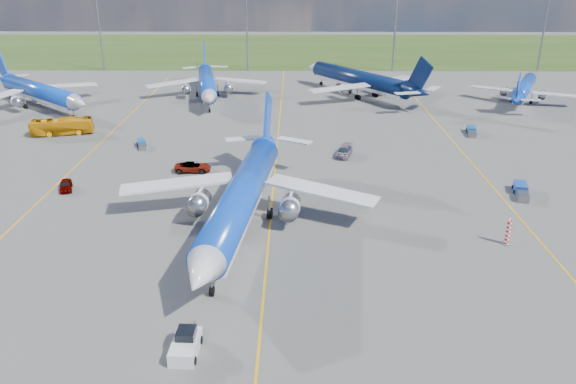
{
  "coord_description": "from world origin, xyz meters",
  "views": [
    {
      "loc": [
        2.72,
        -46.61,
        28.86
      ],
      "look_at": [
        2.11,
        12.98,
        4.0
      ],
      "focal_mm": 35.0,
      "sensor_mm": 36.0,
      "label": 1
    }
  ],
  "objects_px": {
    "bg_jet_n": "(358,96)",
    "bg_jet_nnw": "(208,98)",
    "service_car_b": "(193,167)",
    "service_car_a": "(66,185)",
    "pushback_tug": "(186,345)",
    "service_car_c": "(344,151)",
    "bg_jet_ne": "(522,101)",
    "warning_post": "(508,232)",
    "baggage_tug_c": "(142,144)",
    "apron_bus": "(62,126)",
    "main_airliner": "(243,227)",
    "baggage_tug_w": "(521,191)",
    "baggage_tug_e": "(472,131)",
    "bg_jet_nw": "(43,108)"
  },
  "relations": [
    {
      "from": "warning_post",
      "to": "pushback_tug",
      "type": "xyz_separation_m",
      "value": [
        -31.72,
        -18.54,
        -0.77
      ]
    },
    {
      "from": "pushback_tug",
      "to": "apron_bus",
      "type": "relative_size",
      "value": 0.5
    },
    {
      "from": "bg_jet_n",
      "to": "apron_bus",
      "type": "bearing_deg",
      "value": -5.94
    },
    {
      "from": "bg_jet_ne",
      "to": "service_car_c",
      "type": "xyz_separation_m",
      "value": [
        -42.23,
        -37.69,
        0.74
      ]
    },
    {
      "from": "bg_jet_ne",
      "to": "service_car_c",
      "type": "distance_m",
      "value": 56.61
    },
    {
      "from": "warning_post",
      "to": "apron_bus",
      "type": "xyz_separation_m",
      "value": [
        -64.2,
        40.69,
        -0.01
      ]
    },
    {
      "from": "service_car_a",
      "to": "service_car_b",
      "type": "height_order",
      "value": "service_car_b"
    },
    {
      "from": "bg_jet_nnw",
      "to": "bg_jet_n",
      "type": "xyz_separation_m",
      "value": [
        33.84,
        2.97,
        0.0
      ]
    },
    {
      "from": "warning_post",
      "to": "main_airliner",
      "type": "distance_m",
      "value": 29.42
    },
    {
      "from": "bg_jet_n",
      "to": "bg_jet_ne",
      "type": "xyz_separation_m",
      "value": [
        35.51,
        -4.43,
        0.0
      ]
    },
    {
      "from": "apron_bus",
      "to": "service_car_c",
      "type": "height_order",
      "value": "apron_bus"
    },
    {
      "from": "apron_bus",
      "to": "service_car_b",
      "type": "height_order",
      "value": "apron_bus"
    },
    {
      "from": "bg_jet_n",
      "to": "baggage_tug_c",
      "type": "bearing_deg",
      "value": 8.52
    },
    {
      "from": "bg_jet_nnw",
      "to": "bg_jet_ne",
      "type": "relative_size",
      "value": 1.21
    },
    {
      "from": "main_airliner",
      "to": "apron_bus",
      "type": "distance_m",
      "value": 50.8
    },
    {
      "from": "bg_jet_n",
      "to": "pushback_tug",
      "type": "relative_size",
      "value": 7.75
    },
    {
      "from": "pushback_tug",
      "to": "service_car_c",
      "type": "height_order",
      "value": "pushback_tug"
    },
    {
      "from": "service_car_c",
      "to": "baggage_tug_e",
      "type": "height_order",
      "value": "service_car_c"
    },
    {
      "from": "main_airliner",
      "to": "service_car_c",
      "type": "xyz_separation_m",
      "value": [
        13.81,
        25.5,
        0.74
      ]
    },
    {
      "from": "bg_jet_nnw",
      "to": "baggage_tug_w",
      "type": "xyz_separation_m",
      "value": [
        49.2,
        -54.68,
        0.57
      ]
    },
    {
      "from": "warning_post",
      "to": "apron_bus",
      "type": "relative_size",
      "value": 0.28
    },
    {
      "from": "service_car_c",
      "to": "bg_jet_nw",
      "type": "bearing_deg",
      "value": 169.5
    },
    {
      "from": "service_car_b",
      "to": "baggage_tug_c",
      "type": "height_order",
      "value": "service_car_b"
    },
    {
      "from": "bg_jet_ne",
      "to": "main_airliner",
      "type": "bearing_deg",
      "value": 75.34
    },
    {
      "from": "service_car_a",
      "to": "service_car_b",
      "type": "bearing_deg",
      "value": 5.5
    },
    {
      "from": "baggage_tug_c",
      "to": "baggage_tug_w",
      "type": "bearing_deg",
      "value": -37.21
    },
    {
      "from": "bg_jet_n",
      "to": "service_car_b",
      "type": "bearing_deg",
      "value": 24.25
    },
    {
      "from": "pushback_tug",
      "to": "baggage_tug_e",
      "type": "distance_m",
      "value": 72.38
    },
    {
      "from": "bg_jet_nnw",
      "to": "service_car_c",
      "type": "xyz_separation_m",
      "value": [
        27.11,
        -39.14,
        0.74
      ]
    },
    {
      "from": "bg_jet_nw",
      "to": "apron_bus",
      "type": "distance_m",
      "value": 21.93
    },
    {
      "from": "apron_bus",
      "to": "baggage_tug_c",
      "type": "xyz_separation_m",
      "value": [
        15.78,
        -6.93,
        -1.03
      ]
    },
    {
      "from": "bg_jet_n",
      "to": "bg_jet_nnw",
      "type": "bearing_deg",
      "value": -29.99
    },
    {
      "from": "bg_jet_n",
      "to": "bg_jet_ne",
      "type": "height_order",
      "value": "bg_jet_n"
    },
    {
      "from": "warning_post",
      "to": "service_car_b",
      "type": "relative_size",
      "value": 0.57
    },
    {
      "from": "warning_post",
      "to": "service_car_c",
      "type": "bearing_deg",
      "value": 117.41
    },
    {
      "from": "bg_jet_n",
      "to": "service_car_a",
      "type": "relative_size",
      "value": 10.76
    },
    {
      "from": "bg_jet_nnw",
      "to": "pushback_tug",
      "type": "bearing_deg",
      "value": -92.86
    },
    {
      "from": "service_car_a",
      "to": "service_car_c",
      "type": "distance_m",
      "value": 41.24
    },
    {
      "from": "service_car_a",
      "to": "service_car_b",
      "type": "relative_size",
      "value": 0.74
    },
    {
      "from": "apron_bus",
      "to": "baggage_tug_w",
      "type": "height_order",
      "value": "apron_bus"
    },
    {
      "from": "bg_jet_nnw",
      "to": "apron_bus",
      "type": "xyz_separation_m",
      "value": [
        -21.8,
        -27.95,
        1.49
      ]
    },
    {
      "from": "bg_jet_nnw",
      "to": "apron_bus",
      "type": "height_order",
      "value": "bg_jet_nnw"
    },
    {
      "from": "bg_jet_nnw",
      "to": "baggage_tug_c",
      "type": "bearing_deg",
      "value": -109.64
    },
    {
      "from": "bg_jet_nnw",
      "to": "main_airliner",
      "type": "bearing_deg",
      "value": -88.22
    },
    {
      "from": "pushback_tug",
      "to": "service_car_b",
      "type": "distance_m",
      "value": 41.19
    },
    {
      "from": "pushback_tug",
      "to": "apron_bus",
      "type": "distance_m",
      "value": 67.55
    },
    {
      "from": "bg_jet_nw",
      "to": "service_car_c",
      "type": "bearing_deg",
      "value": -75.28
    },
    {
      "from": "pushback_tug",
      "to": "service_car_a",
      "type": "xyz_separation_m",
      "value": [
        -22.2,
        33.6,
        -0.07
      ]
    },
    {
      "from": "main_airliner",
      "to": "pushback_tug",
      "type": "height_order",
      "value": "main_airliner"
    },
    {
      "from": "bg_jet_nw",
      "to": "service_car_b",
      "type": "relative_size",
      "value": 7.42
    }
  ]
}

